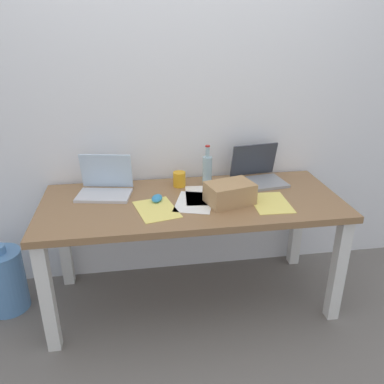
{
  "coord_description": "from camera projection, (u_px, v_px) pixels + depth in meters",
  "views": [
    {
      "loc": [
        -0.33,
        -2.09,
        1.69
      ],
      "look_at": [
        0.0,
        0.0,
        0.77
      ],
      "focal_mm": 36.51,
      "sensor_mm": 36.0,
      "label": 1
    }
  ],
  "objects": [
    {
      "name": "ground_plane",
      "position": [
        192.0,
        298.0,
        2.61
      ],
      "size": [
        8.0,
        8.0,
        0.0
      ],
      "primitive_type": "plane",
      "color": "slate"
    },
    {
      "name": "back_wall",
      "position": [
        182.0,
        90.0,
        2.48
      ],
      "size": [
        5.2,
        0.08,
        2.6
      ],
      "primitive_type": "cube",
      "color": "white",
      "rests_on": "ground"
    },
    {
      "name": "desk",
      "position": [
        192.0,
        214.0,
        2.36
      ],
      "size": [
        1.78,
        0.74,
        0.72
      ],
      "color": "olive",
      "rests_on": "ground"
    },
    {
      "name": "laptop_left",
      "position": [
        105.0,
        186.0,
        2.38
      ],
      "size": [
        0.35,
        0.28,
        0.24
      ],
      "color": "silver",
      "rests_on": "desk"
    },
    {
      "name": "laptop_right",
      "position": [
        258.0,
        175.0,
        2.57
      ],
      "size": [
        0.35,
        0.3,
        0.24
      ],
      "color": "gray",
      "rests_on": "desk"
    },
    {
      "name": "beer_bottle",
      "position": [
        207.0,
        170.0,
        2.51
      ],
      "size": [
        0.06,
        0.06,
        0.26
      ],
      "color": "#99B7C1",
      "rests_on": "desk"
    },
    {
      "name": "computer_mouse",
      "position": [
        157.0,
        198.0,
        2.3
      ],
      "size": [
        0.09,
        0.11,
        0.03
      ],
      "primitive_type": "ellipsoid",
      "rotation": [
        0.0,
        0.0,
        -0.29
      ],
      "color": "#338CC6",
      "rests_on": "desk"
    },
    {
      "name": "cardboard_box",
      "position": [
        230.0,
        193.0,
        2.26
      ],
      "size": [
        0.3,
        0.24,
        0.12
      ],
      "primitive_type": "cube",
      "rotation": [
        0.0,
        0.0,
        0.26
      ],
      "color": "tan",
      "rests_on": "desk"
    },
    {
      "name": "coffee_mug",
      "position": [
        179.0,
        179.0,
        2.5
      ],
      "size": [
        0.08,
        0.08,
        0.09
      ],
      "primitive_type": "cylinder",
      "color": "gold",
      "rests_on": "desk"
    },
    {
      "name": "paper_sheet_near_back",
      "position": [
        203.0,
        195.0,
        2.38
      ],
      "size": [
        0.24,
        0.32,
        0.0
      ],
      "primitive_type": "cube",
      "rotation": [
        0.0,
        0.0,
        -0.11
      ],
      "color": "white",
      "rests_on": "desk"
    },
    {
      "name": "paper_sheet_center",
      "position": [
        194.0,
        202.0,
        2.29
      ],
      "size": [
        0.29,
        0.34,
        0.0
      ],
      "primitive_type": "cube",
      "rotation": [
        0.0,
        0.0,
        -0.3
      ],
      "color": "white",
      "rests_on": "desk"
    },
    {
      "name": "paper_sheet_front_right",
      "position": [
        271.0,
        203.0,
        2.28
      ],
      "size": [
        0.22,
        0.3,
        0.0
      ],
      "primitive_type": "cube",
      "rotation": [
        0.0,
        0.0,
        -0.04
      ],
      "color": "#F4E06B",
      "rests_on": "desk"
    },
    {
      "name": "paper_yellow_folder",
      "position": [
        157.0,
        209.0,
        2.2
      ],
      "size": [
        0.27,
        0.34,
        0.0
      ],
      "primitive_type": "cube",
      "rotation": [
        0.0,
        0.0,
        0.23
      ],
      "color": "#F4E06B",
      "rests_on": "desk"
    },
    {
      "name": "water_cooler_jug",
      "position": [
        5.0,
        280.0,
        2.45
      ],
      "size": [
        0.25,
        0.25,
        0.46
      ],
      "color": "#598CC6",
      "rests_on": "ground"
    }
  ]
}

